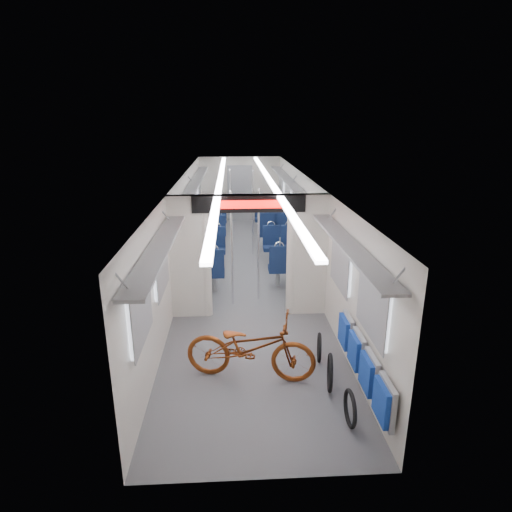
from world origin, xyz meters
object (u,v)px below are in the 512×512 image
at_px(flip_bench, 362,362).
at_px(stanchion_near_right, 258,246).
at_px(stanchion_near_left, 232,249).
at_px(bicycle, 250,347).
at_px(bike_hoop_b, 330,374).
at_px(bike_hoop_a, 350,410).
at_px(stanchion_far_left, 231,211).
at_px(seat_bay_far_right, 272,220).
at_px(seat_bay_near_left, 205,255).
at_px(seat_bay_far_left, 212,222).
at_px(stanchion_far_right, 253,213).
at_px(bike_hoop_c, 319,349).
at_px(seat_bay_near_right, 284,252).

bearing_deg(flip_bench, stanchion_near_right, 108.23).
bearing_deg(stanchion_near_right, stanchion_near_left, -157.14).
relative_size(bicycle, bike_hoop_b, 3.47).
relative_size(bike_hoop_a, stanchion_far_left, 0.21).
bearing_deg(seat_bay_far_right, bike_hoop_a, -88.98).
height_order(seat_bay_far_right, stanchion_far_left, stanchion_far_left).
bearing_deg(bike_hoop_b, stanchion_near_right, 103.77).
distance_m(bike_hoop_b, seat_bay_far_right, 7.88).
distance_m(seat_bay_near_left, stanchion_near_left, 1.78).
distance_m(seat_bay_near_left, seat_bay_far_left, 3.38).
height_order(stanchion_near_right, stanchion_far_right, same).
xyz_separation_m(bike_hoop_c, seat_bay_near_left, (-1.94, 3.78, 0.34)).
relative_size(bike_hoop_a, seat_bay_near_left, 0.23).
relative_size(flip_bench, bike_hoop_c, 4.55).
xyz_separation_m(bicycle, bike_hoop_c, (1.07, 0.38, -0.28)).
bearing_deg(bike_hoop_b, bicycle, 161.28).
distance_m(seat_bay_near_right, stanchion_near_left, 2.22).
xyz_separation_m(seat_bay_far_left, seat_bay_far_right, (1.87, -0.03, 0.04)).
bearing_deg(bicycle, stanchion_far_left, 14.25).
height_order(bike_hoop_b, stanchion_far_left, stanchion_far_left).
xyz_separation_m(bike_hoop_c, stanchion_near_right, (-0.78, 2.45, 0.94)).
distance_m(flip_bench, seat_bay_far_right, 8.14).
bearing_deg(flip_bench, seat_bay_near_right, 94.84).
relative_size(bike_hoop_a, stanchion_far_right, 0.21).
relative_size(flip_bench, bike_hoop_a, 4.44).
xyz_separation_m(bike_hoop_a, bike_hoop_c, (-0.08, 1.46, -0.01)).
xyz_separation_m(bicycle, flip_bench, (1.42, -0.61, 0.09)).
bearing_deg(bike_hoop_a, stanchion_far_right, 96.75).
relative_size(bike_hoop_c, stanchion_far_right, 0.20).
xyz_separation_m(bike_hoop_b, bike_hoop_c, (0.00, 0.74, -0.04)).
bearing_deg(bike_hoop_a, seat_bay_near_right, 91.61).
height_order(stanchion_near_left, stanchion_far_left, same).
xyz_separation_m(stanchion_near_right, stanchion_far_left, (-0.55, 3.39, 0.00)).
xyz_separation_m(seat_bay_far_left, stanchion_near_left, (0.62, -4.94, 0.61)).
distance_m(bike_hoop_a, seat_bay_far_right, 8.61).
distance_m(bike_hoop_c, seat_bay_far_right, 7.14).
distance_m(bike_hoop_a, seat_bay_near_right, 5.44).
xyz_separation_m(stanchion_near_right, stanchion_far_right, (0.04, 3.10, 0.00)).
distance_m(stanchion_near_left, stanchion_near_right, 0.58).
xyz_separation_m(seat_bay_near_left, seat_bay_near_right, (1.87, 0.18, -0.01)).
xyz_separation_m(flip_bench, seat_bay_near_left, (-2.29, 4.77, -0.04)).
relative_size(flip_bench, seat_bay_far_right, 0.90).
height_order(seat_bay_far_right, stanchion_near_right, stanchion_near_right).
bearing_deg(stanchion_far_left, bike_hoop_c, -77.09).
bearing_deg(stanchion_far_right, seat_bay_near_left, -123.99).
height_order(bike_hoop_a, seat_bay_far_left, seat_bay_far_left).
distance_m(seat_bay_near_right, stanchion_near_right, 1.78).
height_order(bike_hoop_c, stanchion_far_left, stanchion_far_left).
xyz_separation_m(seat_bay_far_left, stanchion_far_left, (0.60, -1.32, 0.61)).
distance_m(bike_hoop_b, seat_bay_near_right, 4.71).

